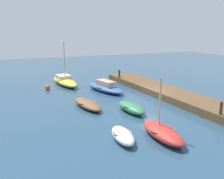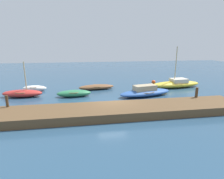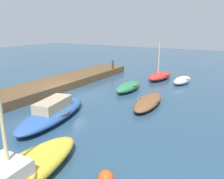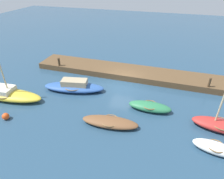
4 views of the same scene
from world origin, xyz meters
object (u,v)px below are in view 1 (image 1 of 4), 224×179
at_px(rowboat_green, 131,108).
at_px(rowboat_brown, 88,104).
at_px(motorboat_blue, 105,87).
at_px(mooring_post_west, 221,108).
at_px(mooring_post_mid_west, 119,74).
at_px(marker_buoy, 48,87).
at_px(dinghy_white, 123,135).
at_px(rowboat_red, 163,132).
at_px(sailboat_yellow, 65,81).

bearing_deg(rowboat_green, rowboat_brown, 46.25).
relative_size(motorboat_blue, mooring_post_west, 6.63).
relative_size(motorboat_blue, mooring_post_mid_west, 6.67).
bearing_deg(marker_buoy, dinghy_white, -174.55).
xyz_separation_m(motorboat_blue, rowboat_red, (-12.85, 1.74, -0.04)).
xyz_separation_m(rowboat_brown, rowboat_red, (-7.94, -2.01, 0.09)).
distance_m(dinghy_white, mooring_post_west, 7.63).
xyz_separation_m(mooring_post_west, marker_buoy, (15.57, 9.05, -0.84)).
xyz_separation_m(rowboat_green, mooring_post_west, (-4.89, -4.43, 0.76)).
bearing_deg(rowboat_red, sailboat_yellow, 9.64).
relative_size(rowboat_brown, rowboat_red, 1.06).
bearing_deg(mooring_post_mid_west, motorboat_blue, 136.20).
height_order(rowboat_green, rowboat_red, rowboat_red).
relative_size(rowboat_brown, dinghy_white, 1.53).
relative_size(mooring_post_mid_west, marker_buoy, 1.68).
bearing_deg(rowboat_brown, rowboat_green, -138.21).
bearing_deg(mooring_post_mid_west, rowboat_red, 162.43).
xyz_separation_m(dinghy_white, mooring_post_mid_west, (15.80, -7.58, 0.77)).
bearing_deg(sailboat_yellow, mooring_post_mid_west, -107.58).
xyz_separation_m(motorboat_blue, sailboat_yellow, (5.15, 3.13, 0.04)).
height_order(dinghy_white, rowboat_red, rowboat_red).
height_order(motorboat_blue, rowboat_brown, motorboat_blue).
xyz_separation_m(rowboat_red, mooring_post_mid_west, (16.47, -5.22, 0.72)).
xyz_separation_m(sailboat_yellow, mooring_post_mid_west, (-1.53, -6.60, 0.63)).
relative_size(dinghy_white, mooring_post_mid_west, 3.16).
relative_size(sailboat_yellow, mooring_post_west, 7.32).
distance_m(motorboat_blue, rowboat_brown, 6.19).
bearing_deg(rowboat_red, mooring_post_mid_west, -12.33).
distance_m(motorboat_blue, sailboat_yellow, 6.03).
bearing_deg(rowboat_red, rowboat_green, -3.13).
bearing_deg(mooring_post_mid_west, mooring_post_west, 180.00).
height_order(motorboat_blue, mooring_post_west, mooring_post_west).
height_order(rowboat_red, mooring_post_mid_west, rowboat_red).
relative_size(motorboat_blue, marker_buoy, 11.18).
distance_m(rowboat_brown, dinghy_white, 7.27).
bearing_deg(motorboat_blue, marker_buoy, 49.07).
xyz_separation_m(rowboat_green, dinghy_white, (-4.66, 3.15, -0.01)).
relative_size(rowboat_green, dinghy_white, 1.23).
height_order(sailboat_yellow, marker_buoy, sailboat_yellow).
height_order(sailboat_yellow, rowboat_red, sailboat_yellow).
bearing_deg(rowboat_red, dinghy_white, 79.38).
distance_m(rowboat_green, mooring_post_west, 6.64).
bearing_deg(sailboat_yellow, dinghy_white, 172.22).
height_order(rowboat_brown, sailboat_yellow, sailboat_yellow).
bearing_deg(sailboat_yellow, mooring_post_west, -163.94).
bearing_deg(rowboat_brown, marker_buoy, 7.42).
bearing_deg(dinghy_white, rowboat_brown, 5.54).
bearing_deg(mooring_post_mid_west, rowboat_green, 158.31).
bearing_deg(mooring_post_west, sailboat_yellow, 20.59).
bearing_deg(marker_buoy, rowboat_green, -156.62).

